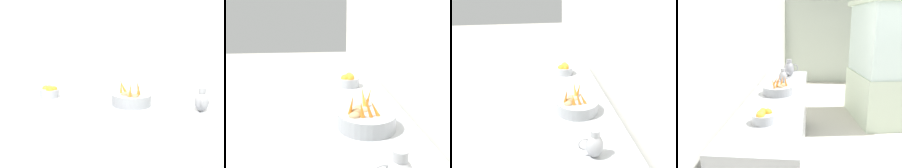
# 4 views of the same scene
# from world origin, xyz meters

# --- Properties ---
(tile_wall_left) EXTENTS (0.10, 8.33, 3.00)m
(tile_wall_left) POSITION_xyz_m (-1.95, 0.71, 1.50)
(tile_wall_left) COLOR white
(tile_wall_left) RESTS_ON ground_plane
(prep_counter) EXTENTS (0.61, 2.69, 0.91)m
(prep_counter) POSITION_xyz_m (-1.53, 0.21, 0.46)
(prep_counter) COLOR #9EA0A5
(prep_counter) RESTS_ON ground_plane
(vegetable_colander) EXTENTS (0.34, 0.34, 0.22)m
(vegetable_colander) POSITION_xyz_m (-1.54, 0.21, 0.97)
(vegetable_colander) COLOR gray
(vegetable_colander) RESTS_ON prep_counter
(orange_bowl) EXTENTS (0.19, 0.19, 0.11)m
(orange_bowl) POSITION_xyz_m (-1.55, -0.61, 0.97)
(orange_bowl) COLOR #9EA0A5
(orange_bowl) RESTS_ON prep_counter
(metal_pitcher_short) EXTENTS (0.16, 0.11, 0.19)m
(metal_pitcher_short) POSITION_xyz_m (-1.54, 0.78, 1.00)
(metal_pitcher_short) COLOR #939399
(metal_pitcher_short) RESTS_ON prep_counter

